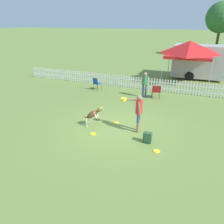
# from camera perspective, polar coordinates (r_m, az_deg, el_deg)

# --- Properties ---
(ground_plane) EXTENTS (240.00, 240.00, 0.00)m
(ground_plane) POSITION_cam_1_polar(r_m,az_deg,el_deg) (9.65, 1.32, -4.11)
(ground_plane) COLOR olive
(handler_person) EXTENTS (1.02, 0.54, 1.62)m
(handler_person) POSITION_cam_1_polar(r_m,az_deg,el_deg) (9.01, 6.70, 0.83)
(handler_person) COLOR #8C664C
(handler_person) RESTS_ON ground_plane
(leaping_dog) EXTENTS (1.01, 0.38, 0.96)m
(leaping_dog) POSITION_cam_1_polar(r_m,az_deg,el_deg) (9.58, -5.02, -0.59)
(leaping_dog) COLOR brown
(leaping_dog) RESTS_ON ground_plane
(frisbee_near_handler) EXTENTS (0.25, 0.25, 0.02)m
(frisbee_near_handler) POSITION_cam_1_polar(r_m,az_deg,el_deg) (8.16, 11.57, -9.98)
(frisbee_near_handler) COLOR yellow
(frisbee_near_handler) RESTS_ON ground_plane
(frisbee_near_dog) EXTENTS (0.25, 0.25, 0.02)m
(frisbee_near_dog) POSITION_cam_1_polar(r_m,az_deg,el_deg) (10.07, 1.11, -2.83)
(frisbee_near_dog) COLOR yellow
(frisbee_near_dog) RESTS_ON ground_plane
(frisbee_midfield) EXTENTS (0.25, 0.25, 0.02)m
(frisbee_midfield) POSITION_cam_1_polar(r_m,az_deg,el_deg) (9.15, -4.97, -5.71)
(frisbee_midfield) COLOR yellow
(frisbee_midfield) RESTS_ON ground_plane
(backpack_on_grass) EXTENTS (0.32, 0.24, 0.42)m
(backpack_on_grass) POSITION_cam_1_polar(r_m,az_deg,el_deg) (8.55, 9.23, -6.63)
(backpack_on_grass) COLOR #2D5633
(backpack_on_grass) RESTS_ON ground_plane
(picket_fence) EXTENTS (19.67, 0.04, 0.84)m
(picket_fence) POSITION_cam_1_polar(r_m,az_deg,el_deg) (14.96, 9.91, 7.17)
(picket_fence) COLOR white
(picket_fence) RESTS_ON ground_plane
(folding_chair_blue_left) EXTENTS (0.63, 0.65, 0.83)m
(folding_chair_blue_left) POSITION_cam_1_polar(r_m,az_deg,el_deg) (13.39, 11.48, 5.51)
(folding_chair_blue_left) COLOR #333338
(folding_chair_blue_left) RESTS_ON ground_plane
(folding_chair_center) EXTENTS (0.53, 0.54, 0.84)m
(folding_chair_center) POSITION_cam_1_polar(r_m,az_deg,el_deg) (14.84, -4.08, 7.65)
(folding_chair_center) COLOR #333338
(folding_chair_center) RESTS_ON ground_plane
(canopy_tent_main) EXTENTS (3.23, 3.23, 3.06)m
(canopy_tent_main) POSITION_cam_1_polar(r_m,az_deg,el_deg) (17.25, 19.65, 15.25)
(canopy_tent_main) COLOR #B2B2B2
(canopy_tent_main) RESTS_ON ground_plane
(spectator_standing) EXTENTS (0.41, 0.27, 1.55)m
(spectator_standing) POSITION_cam_1_polar(r_m,az_deg,el_deg) (13.35, 8.58, 7.62)
(spectator_standing) COLOR #334C7A
(spectator_standing) RESTS_ON ground_plane
(equipment_trailer) EXTENTS (4.67, 2.41, 2.60)m
(equipment_trailer) POSITION_cam_1_polar(r_m,az_deg,el_deg) (19.22, 21.59, 12.27)
(equipment_trailer) COLOR #B7B7B7
(equipment_trailer) RESTS_ON ground_plane
(tree_right_grove) EXTENTS (3.71, 3.71, 6.59)m
(tree_right_grove) POSITION_cam_1_polar(r_m,az_deg,el_deg) (32.08, 26.68, 21.20)
(tree_right_grove) COLOR #4C3823
(tree_right_grove) RESTS_ON ground_plane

